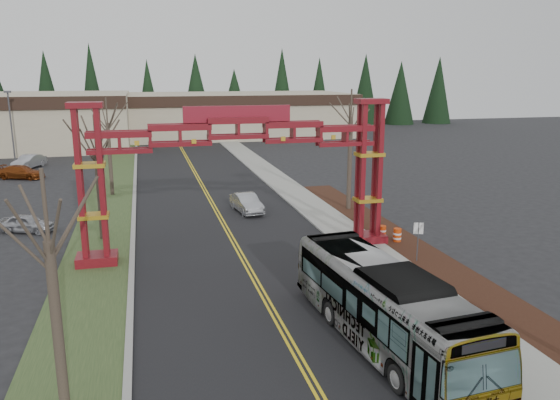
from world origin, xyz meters
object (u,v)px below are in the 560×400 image
object	(u,v)px
parked_car_near_a	(27,223)
bare_tree_median_far	(107,124)
street_sign	(418,234)
gateway_arch	(238,153)
bare_tree_right_far	(351,121)
bare_tree_median_near	(49,243)
parked_car_mid_a	(21,172)
barrel_north	(359,219)
transit_bus	(385,306)
silver_sedan	(247,203)
parked_car_far_a	(29,162)
bare_tree_median_mid	(96,152)
barrel_mid	(382,233)
barrel_south	(397,236)
retail_building_east	(234,114)
light_pole_far	(11,121)

from	to	relation	value
parked_car_near_a	bare_tree_median_far	distance (m)	12.73
street_sign	bare_tree_median_far	bearing A→B (deg)	128.02
gateway_arch	bare_tree_right_far	xyz separation A→B (m)	(10.00, 8.27, 0.90)
bare_tree_median_near	bare_tree_median_far	world-z (taller)	bare_tree_median_far
parked_car_mid_a	barrel_north	bearing A→B (deg)	-111.49
transit_bus	silver_sedan	bearing A→B (deg)	88.18
parked_car_far_a	street_sign	world-z (taller)	street_sign
gateway_arch	parked_car_near_a	distance (m)	16.07
bare_tree_median_near	bare_tree_median_mid	bearing A→B (deg)	90.00
parked_car_far_a	barrel_mid	size ratio (longest dim) A/B	5.04
gateway_arch	parked_car_far_a	size ratio (longest dim) A/B	3.97
gateway_arch	bare_tree_median_mid	bearing A→B (deg)	148.77
bare_tree_median_far	gateway_arch	bearing A→B (deg)	-66.13
parked_car_near_a	bare_tree_median_far	world-z (taller)	bare_tree_median_far
bare_tree_median_near	bare_tree_right_far	world-z (taller)	bare_tree_right_far
parked_car_far_a	barrel_south	distance (m)	44.52
parked_car_near_a	barrel_north	bearing A→B (deg)	-79.60
retail_building_east	barrel_south	size ratio (longest dim) A/B	40.30
bare_tree_median_near	light_pole_far	distance (m)	54.76
gateway_arch	bare_tree_median_mid	xyz separation A→B (m)	(-8.00, 4.85, -0.36)
barrel_north	light_pole_far	bearing A→B (deg)	129.16
silver_sedan	bare_tree_median_near	bearing A→B (deg)	-121.62
transit_bus	parked_car_far_a	bearing A→B (deg)	109.02
street_sign	barrel_north	bearing A→B (deg)	92.05
bare_tree_median_near	bare_tree_median_mid	size ratio (longest dim) A/B	0.98
barrel_north	bare_tree_median_near	bearing A→B (deg)	-133.80
gateway_arch	bare_tree_right_far	bearing A→B (deg)	39.60
parked_car_mid_a	barrel_mid	bearing A→B (deg)	-114.91
bare_tree_right_far	barrel_south	bearing A→B (deg)	-90.86
bare_tree_median_far	barrel_north	bearing A→B (deg)	-39.94
bare_tree_median_far	barrel_south	size ratio (longest dim) A/B	8.88
parked_car_near_a	barrel_south	xyz separation A→B (m)	(22.86, -8.23, -0.14)
parked_car_near_a	barrel_north	size ratio (longest dim) A/B	3.62
silver_sedan	parked_car_far_a	size ratio (longest dim) A/B	0.93
bare_tree_right_far	street_sign	distance (m)	13.41
transit_bus	bare_tree_right_far	size ratio (longest dim) A/B	1.26
bare_tree_right_far	barrel_north	world-z (taller)	bare_tree_right_far
retail_building_east	light_pole_far	world-z (taller)	light_pole_far
barrel_south	barrel_north	size ratio (longest dim) A/B	0.95
parked_car_near_a	parked_car_far_a	distance (m)	27.20
street_sign	barrel_mid	size ratio (longest dim) A/B	2.56
barrel_mid	gateway_arch	bearing A→B (deg)	-177.11
barrel_north	bare_tree_median_mid	bearing A→B (deg)	176.55
parked_car_far_a	barrel_south	size ratio (longest dim) A/B	4.86
parked_car_near_a	bare_tree_median_mid	size ratio (longest dim) A/B	0.45
gateway_arch	transit_bus	bearing A→B (deg)	-74.07
gateway_arch	parked_car_near_a	world-z (taller)	gateway_arch
retail_building_east	street_sign	distance (m)	66.04
barrel_north	bare_tree_median_far	bearing A→B (deg)	140.06
bare_tree_median_mid	bare_tree_median_far	bearing A→B (deg)	90.00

